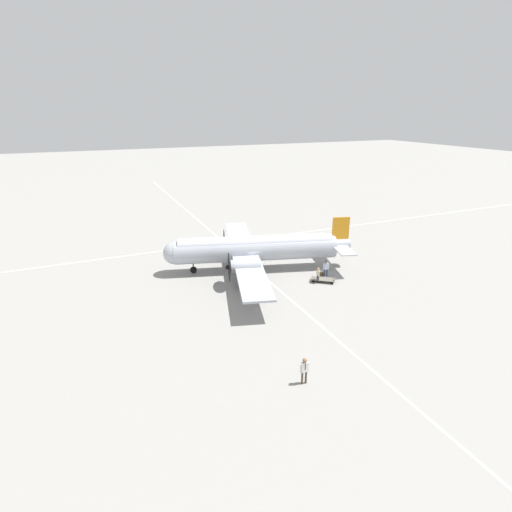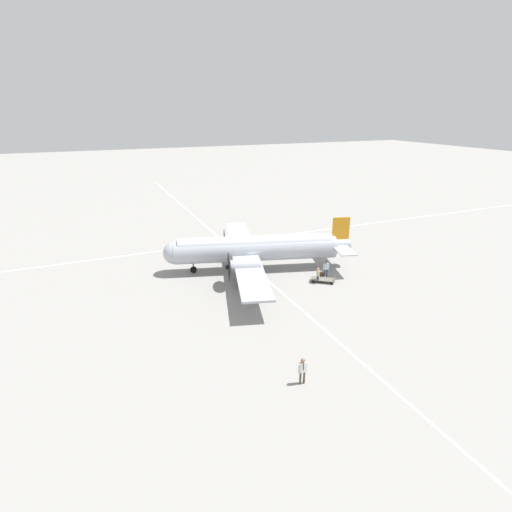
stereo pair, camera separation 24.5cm
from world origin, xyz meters
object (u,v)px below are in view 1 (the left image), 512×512
object	(u,v)px
airliner_main	(252,249)
passenger_boarding	(318,274)
ramp_agent	(326,267)
crew_foreground	(304,368)
suitcase_upright_spare	(321,274)
baggage_cart	(323,279)
suitcase_near_door	(323,275)

from	to	relation	value
airliner_main	passenger_boarding	size ratio (longest dim) A/B	14.26
airliner_main	ramp_agent	distance (m)	7.93
airliner_main	crew_foreground	xyz separation A→B (m)	(18.81, -4.56, -1.30)
crew_foreground	suitcase_upright_spare	xyz separation A→B (m)	(-14.22, 10.36, -0.89)
airliner_main	ramp_agent	bearing A→B (deg)	157.32
passenger_boarding	ramp_agent	xyz separation A→B (m)	(-0.85, 1.48, 0.18)
ramp_agent	suitcase_upright_spare	xyz separation A→B (m)	(-0.32, -0.29, -0.93)
suitcase_upright_spare	ramp_agent	bearing A→B (deg)	42.20
ramp_agent	passenger_boarding	bearing A→B (deg)	43.06
baggage_cart	suitcase_near_door	bearing A→B (deg)	-86.28
suitcase_upright_spare	baggage_cart	world-z (taller)	baggage_cart
suitcase_near_door	suitcase_upright_spare	distance (m)	0.19
passenger_boarding	suitcase_upright_spare	size ratio (longest dim) A/B	3.05
ramp_agent	suitcase_near_door	distance (m)	0.98
ramp_agent	baggage_cart	size ratio (longest dim) A/B	0.75
suitcase_upright_spare	baggage_cart	xyz separation A→B (m)	(1.18, -0.55, 0.03)
passenger_boarding	suitcase_upright_spare	distance (m)	1.83
passenger_boarding	baggage_cart	bearing A→B (deg)	-85.42
crew_foreground	ramp_agent	distance (m)	17.51
passenger_boarding	suitcase_upright_spare	xyz separation A→B (m)	(-1.17, 1.19, -0.75)
ramp_agent	crew_foreground	bearing A→B (deg)	65.57
ramp_agent	suitcase_upright_spare	bearing A→B (deg)	-34.77
airliner_main	passenger_boarding	bearing A→B (deg)	144.87
crew_foreground	ramp_agent	size ratio (longest dim) A/B	0.99
suitcase_upright_spare	airliner_main	bearing A→B (deg)	-128.29
crew_foreground	ramp_agent	world-z (taller)	ramp_agent
suitcase_near_door	baggage_cart	distance (m)	1.31
baggage_cart	crew_foreground	bearing A→B (deg)	90.37
ramp_agent	baggage_cart	world-z (taller)	ramp_agent
suitcase_upright_spare	baggage_cart	distance (m)	1.30
airliner_main	baggage_cart	world-z (taller)	airliner_main
passenger_boarding	baggage_cart	world-z (taller)	passenger_boarding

